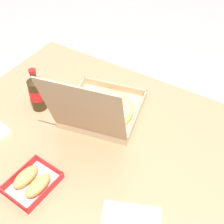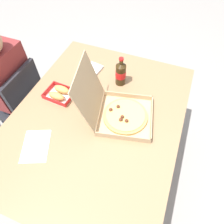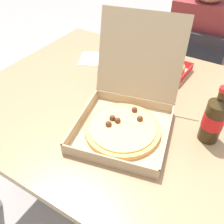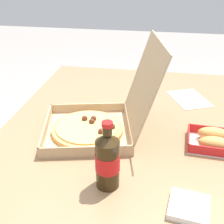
{
  "view_description": "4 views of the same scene",
  "coord_description": "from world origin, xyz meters",
  "px_view_note": "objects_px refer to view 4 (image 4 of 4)",
  "views": [
    {
      "loc": [
        -0.52,
        0.7,
        1.76
      ],
      "look_at": [
        -0.01,
        -0.14,
        0.8
      ],
      "focal_mm": 48.98,
      "sensor_mm": 36.0,
      "label": 1
    },
    {
      "loc": [
        -0.66,
        -0.36,
        1.79
      ],
      "look_at": [
        0.04,
        -0.09,
        0.79
      ],
      "focal_mm": 32.11,
      "sensor_mm": 36.0,
      "label": 2
    },
    {
      "loc": [
        0.37,
        -0.75,
        1.4
      ],
      "look_at": [
        -0.01,
        -0.13,
        0.77
      ],
      "focal_mm": 39.27,
      "sensor_mm": 36.0,
      "label": 3
    },
    {
      "loc": [
        1.02,
        0.09,
        1.36
      ],
      "look_at": [
        -0.01,
        -0.09,
        0.8
      ],
      "focal_mm": 46.53,
      "sensor_mm": 36.0,
      "label": 4
    }
  ],
  "objects_px": {
    "pizza_box_open": "(98,121)",
    "napkin_pile": "(189,207)",
    "cola_bottle": "(108,160)",
    "paper_menu": "(189,99)",
    "bread_side_box": "(214,140)"
  },
  "relations": [
    {
      "from": "cola_bottle",
      "to": "napkin_pile",
      "type": "relative_size",
      "value": 2.04
    },
    {
      "from": "paper_menu",
      "to": "napkin_pile",
      "type": "xyz_separation_m",
      "value": [
        0.73,
        -0.04,
        0.01
      ]
    },
    {
      "from": "paper_menu",
      "to": "napkin_pile",
      "type": "relative_size",
      "value": 1.91
    },
    {
      "from": "cola_bottle",
      "to": "napkin_pile",
      "type": "bearing_deg",
      "value": 75.58
    },
    {
      "from": "cola_bottle",
      "to": "pizza_box_open",
      "type": "bearing_deg",
      "value": -162.11
    },
    {
      "from": "cola_bottle",
      "to": "paper_menu",
      "type": "relative_size",
      "value": 1.07
    },
    {
      "from": "paper_menu",
      "to": "napkin_pile",
      "type": "height_order",
      "value": "napkin_pile"
    },
    {
      "from": "pizza_box_open",
      "to": "napkin_pile",
      "type": "height_order",
      "value": "pizza_box_open"
    },
    {
      "from": "paper_menu",
      "to": "cola_bottle",
      "type": "bearing_deg",
      "value": -46.56
    },
    {
      "from": "pizza_box_open",
      "to": "paper_menu",
      "type": "distance_m",
      "value": 0.53
    },
    {
      "from": "bread_side_box",
      "to": "paper_menu",
      "type": "distance_m",
      "value": 0.4
    },
    {
      "from": "pizza_box_open",
      "to": "napkin_pile",
      "type": "distance_m",
      "value": 0.49
    },
    {
      "from": "cola_bottle",
      "to": "paper_menu",
      "type": "xyz_separation_m",
      "value": [
        -0.66,
        0.29,
        -0.09
      ]
    },
    {
      "from": "pizza_box_open",
      "to": "bread_side_box",
      "type": "relative_size",
      "value": 2.5
    },
    {
      "from": "pizza_box_open",
      "to": "bread_side_box",
      "type": "height_order",
      "value": "pizza_box_open"
    }
  ]
}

